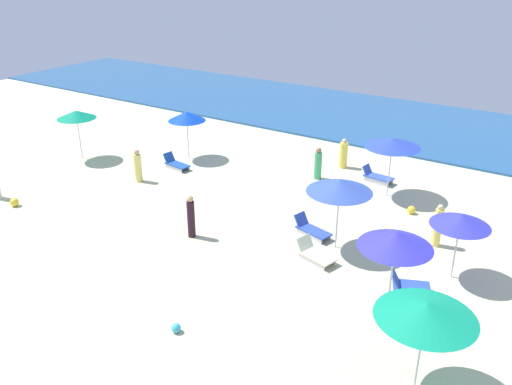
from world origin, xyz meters
name	(u,v)px	position (x,y,z in m)	size (l,w,h in m)	color
ground_plane	(44,320)	(0.00, 0.00, 0.00)	(60.00, 60.00, 0.00)	beige
ocean	(369,118)	(0.00, 24.48, 0.06)	(60.00, 11.04, 0.12)	#23558A
umbrella_0	(426,311)	(9.82, 3.30, 2.28)	(2.37, 2.37, 2.47)	silver
umbrella_1	(187,116)	(-5.07, 12.65, 2.23)	(1.89, 1.89, 2.46)	silver
lounge_chair_1_0	(176,164)	(-4.65, 11.16, 0.24)	(1.44, 0.74, 0.70)	silver
umbrella_2	(396,240)	(8.15, 5.93, 2.38)	(2.14, 2.14, 2.62)	silver
lounge_chair_2_0	(408,285)	(8.35, 7.10, 0.27)	(1.39, 1.08, 0.77)	silver
lounge_chair_2_1	(432,323)	(9.54, 5.67, 0.26)	(1.36, 0.82, 0.73)	silver
umbrella_3	(461,220)	(9.27, 8.76, 2.09)	(1.88, 1.88, 2.30)	silver
umbrella_4	(76,115)	(-9.61, 9.57, 2.33)	(1.92, 1.92, 2.54)	silver
umbrella_5	(340,186)	(5.25, 8.45, 2.42)	(2.30, 2.30, 2.65)	silver
lounge_chair_5_0	(315,254)	(5.04, 7.26, 0.24)	(1.53, 1.00, 0.69)	silver
lounge_chair_5_1	(311,229)	(4.11, 8.76, 0.24)	(1.58, 0.91, 0.70)	silver
umbrella_6	(393,142)	(5.19, 13.77, 2.44)	(2.36, 2.36, 2.64)	silver
lounge_chair_6_0	(377,177)	(4.24, 14.95, 0.26)	(1.46, 0.74, 0.70)	silver
beachgoer_1	(343,154)	(2.14, 15.80, 0.67)	(0.55, 0.55, 1.48)	#F5D753
beachgoer_2	(191,217)	(0.41, 6.24, 0.81)	(0.40, 0.40, 1.67)	#2C1623
beachgoer_3	(438,226)	(8.22, 10.55, 0.77)	(0.42, 0.42, 1.64)	#F9D764
beachgoer_4	(138,166)	(-5.03, 9.01, 0.73)	(0.49, 0.49, 1.55)	#E9D96E
beachgoer_5	(318,164)	(1.76, 13.83, 0.72)	(0.43, 0.43, 1.52)	#42A669
beach_ball_0	(176,328)	(3.57, 1.70, 0.14)	(0.27, 0.27, 0.27)	#35A6D2
beach_ball_1	(14,202)	(-7.47, 4.20, 0.18)	(0.36, 0.36, 0.36)	yellow
beach_ball_2	(411,210)	(6.66, 12.61, 0.17)	(0.33, 0.33, 0.33)	yellow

